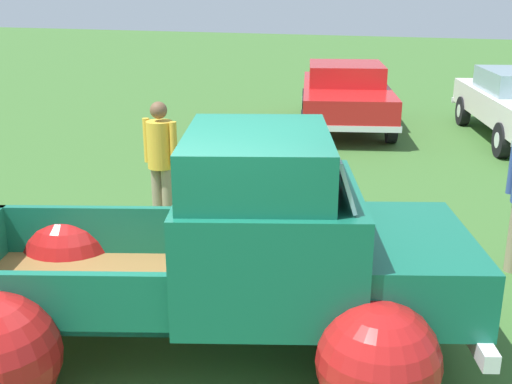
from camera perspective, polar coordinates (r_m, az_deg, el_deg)
ground_plane at (r=5.72m, az=-5.57°, el=-13.63°), size 80.00×80.00×0.00m
vintage_pickup_truck at (r=5.32m, az=-1.64°, el=-6.79°), size 4.99×3.83×1.96m
show_car_0 at (r=14.41m, az=8.20°, el=9.01°), size 3.12×4.95×1.43m
spectator_1 at (r=8.10m, az=-8.74°, el=3.19°), size 0.54×0.40×1.67m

